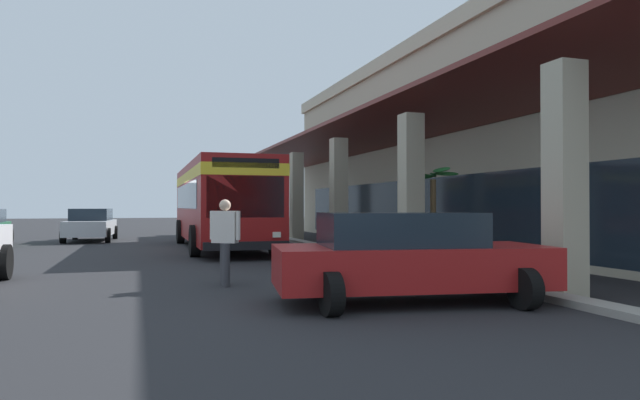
{
  "coord_description": "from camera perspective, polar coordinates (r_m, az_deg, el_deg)",
  "views": [
    {
      "loc": [
        21.38,
        -2.3,
        1.57
      ],
      "look_at": [
        2.84,
        3.68,
        1.79
      ],
      "focal_mm": 31.79,
      "sensor_mm": 36.0,
      "label": 1
    }
  ],
  "objects": [
    {
      "name": "ground",
      "position": [
        23.78,
        7.86,
        -4.43
      ],
      "size": [
        120.0,
        120.0,
        0.0
      ],
      "primitive_type": "plane",
      "color": "#262628"
    },
    {
      "name": "curb_strip",
      "position": [
        20.85,
        0.67,
        -4.81
      ],
      "size": [
        34.93,
        0.5,
        0.12
      ],
      "primitive_type": "cube",
      "color": "#9E998E",
      "rests_on": "ground"
    },
    {
      "name": "plaza_building",
      "position": [
        25.66,
        21.59,
        4.88
      ],
      "size": [
        29.41,
        15.95,
        8.04
      ],
      "color": "#B2A88E",
      "rests_on": "ground"
    },
    {
      "name": "transit_bus",
      "position": [
        21.82,
        -10.01,
        0.1
      ],
      "size": [
        11.22,
        2.89,
        3.34
      ],
      "color": "maroon",
      "rests_on": "ground"
    },
    {
      "name": "parked_sedan_red",
      "position": [
        9.36,
        8.82,
        -5.67
      ],
      "size": [
        2.85,
        4.61,
        1.47
      ],
      "color": "maroon",
      "rests_on": "ground"
    },
    {
      "name": "parked_sedan_silver",
      "position": [
        27.8,
        -22.06,
        -2.29
      ],
      "size": [
        4.5,
        2.2,
        1.47
      ],
      "color": "#B2B5BA",
      "rests_on": "ground"
    },
    {
      "name": "pedestrian",
      "position": [
        11.41,
        -9.55,
        -3.69
      ],
      "size": [
        0.52,
        0.55,
        1.71
      ],
      "color": "#38383D",
      "rests_on": "ground"
    },
    {
      "name": "potted_palm",
      "position": [
        15.94,
        11.28,
        -3.83
      ],
      "size": [
        1.86,
        1.7,
        2.64
      ],
      "color": "brown",
      "rests_on": "ground"
    }
  ]
}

